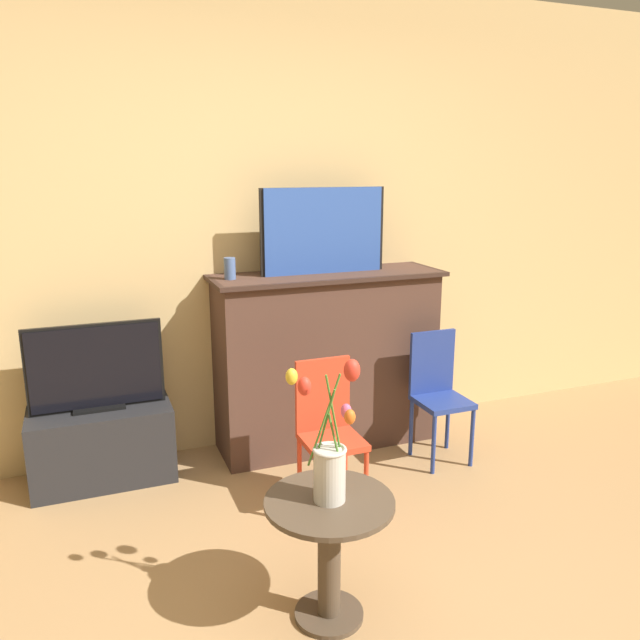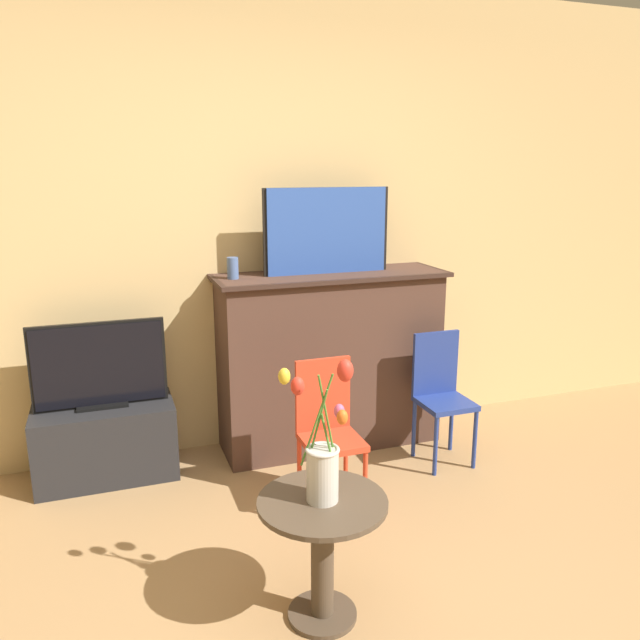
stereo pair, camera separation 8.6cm
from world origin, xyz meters
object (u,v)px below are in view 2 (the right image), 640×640
object	(u,v)px
painting	(327,231)
chair_blue	(441,390)
chair_red	(328,425)
tv_monitor	(99,366)
vase_tulips	(323,455)

from	to	relation	value
painting	chair_blue	world-z (taller)	painting
painting	chair_blue	size ratio (longest dim) A/B	1.01
chair_red	chair_blue	size ratio (longest dim) A/B	1.00
painting	chair_blue	distance (m)	1.12
tv_monitor	vase_tulips	distance (m)	1.63
tv_monitor	chair_red	bearing A→B (deg)	-32.89
chair_blue	vase_tulips	world-z (taller)	vase_tulips
vase_tulips	tv_monitor	bearing A→B (deg)	117.31
tv_monitor	chair_blue	distance (m)	1.90
painting	tv_monitor	xyz separation A→B (m)	(-1.29, -0.00, -0.67)
tv_monitor	chair_blue	xyz separation A→B (m)	(1.84, -0.42, -0.21)
tv_monitor	vase_tulips	bearing A→B (deg)	-62.69
tv_monitor	chair_red	distance (m)	1.27
chair_red	vase_tulips	distance (m)	0.86
painting	vase_tulips	xyz separation A→B (m)	(-0.55, -1.45, -0.64)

